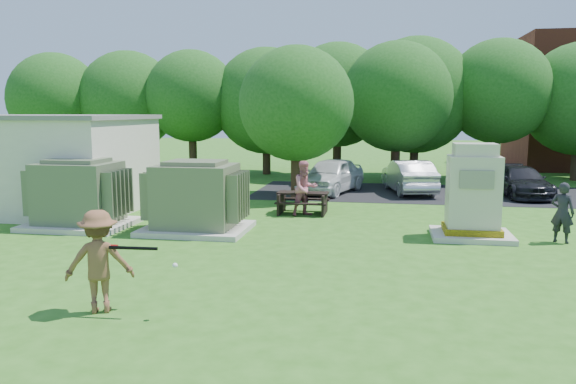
% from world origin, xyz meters
% --- Properties ---
extents(ground, '(120.00, 120.00, 0.00)m').
position_xyz_m(ground, '(0.00, 0.00, 0.00)').
color(ground, '#2D6619').
rests_on(ground, ground).
extents(service_building, '(10.00, 5.00, 3.20)m').
position_xyz_m(service_building, '(-11.00, 7.00, 1.60)').
color(service_building, beige).
rests_on(service_building, ground).
extents(parking_strip, '(20.00, 6.00, 0.01)m').
position_xyz_m(parking_strip, '(7.00, 13.50, 0.01)').
color(parking_strip, '#232326').
rests_on(parking_strip, ground).
extents(transformer_left, '(3.00, 2.40, 2.07)m').
position_xyz_m(transformer_left, '(-6.50, 4.50, 0.97)').
color(transformer_left, beige).
rests_on(transformer_left, ground).
extents(transformer_right, '(3.00, 2.40, 2.07)m').
position_xyz_m(transformer_right, '(-2.80, 4.50, 0.97)').
color(transformer_right, beige).
rests_on(transformer_right, ground).
extents(generator_cabinet, '(2.15, 1.76, 2.62)m').
position_xyz_m(generator_cabinet, '(4.98, 5.02, 1.14)').
color(generator_cabinet, beige).
rests_on(generator_cabinet, ground).
extents(picnic_table, '(1.73, 1.30, 0.74)m').
position_xyz_m(picnic_table, '(-0.18, 7.88, 0.46)').
color(picnic_table, black).
rests_on(picnic_table, ground).
extents(batter, '(1.33, 1.05, 1.80)m').
position_xyz_m(batter, '(-2.23, -2.13, 0.90)').
color(batter, brown).
rests_on(batter, ground).
extents(person_by_generator, '(0.71, 0.64, 1.63)m').
position_xyz_m(person_by_generator, '(7.25, 4.83, 0.81)').
color(person_by_generator, black).
rests_on(person_by_generator, ground).
extents(person_at_picnic, '(1.13, 1.09, 1.84)m').
position_xyz_m(person_at_picnic, '(-0.05, 7.53, 0.92)').
color(person_at_picnic, '#C76977').
rests_on(person_at_picnic, ground).
extents(car_white, '(2.94, 4.71, 1.50)m').
position_xyz_m(car_white, '(0.26, 13.04, 0.75)').
color(car_white, white).
rests_on(car_white, ground).
extents(car_silver_a, '(2.38, 4.51, 1.41)m').
position_xyz_m(car_silver_a, '(3.55, 13.61, 0.71)').
color(car_silver_a, '#AFAFB4').
rests_on(car_silver_a, ground).
extents(car_dark, '(2.20, 4.38, 1.22)m').
position_xyz_m(car_dark, '(8.05, 13.39, 0.61)').
color(car_dark, black).
rests_on(car_dark, ground).
extents(batting_equipment, '(1.33, 0.16, 0.34)m').
position_xyz_m(batting_equipment, '(-1.52, -2.19, 1.14)').
color(batting_equipment, black).
rests_on(batting_equipment, ground).
extents(tree_row, '(41.30, 13.30, 7.30)m').
position_xyz_m(tree_row, '(1.75, 18.50, 4.15)').
color(tree_row, '#47301E').
rests_on(tree_row, ground).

